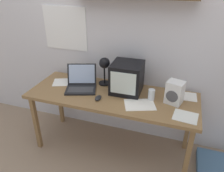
{
  "coord_description": "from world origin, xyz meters",
  "views": [
    {
      "loc": [
        0.64,
        -1.91,
        1.9
      ],
      "look_at": [
        0.0,
        0.0,
        0.84
      ],
      "focal_mm": 35.0,
      "sensor_mm": 36.0,
      "label": 1
    }
  ],
  "objects": [
    {
      "name": "back_wall",
      "position": [
        -0.0,
        0.4,
        1.32
      ],
      "size": [
        5.6,
        0.24,
        2.6
      ],
      "color": "silver",
      "rests_on": "ground_plane"
    },
    {
      "name": "ground_plane",
      "position": [
        0.0,
        0.0,
        0.0
      ],
      "size": [
        12.0,
        12.0,
        0.0
      ],
      "primitive_type": "plane",
      "color": "#9D826A"
    },
    {
      "name": "open_notebook",
      "position": [
        0.74,
        0.21,
        0.74
      ],
      "size": [
        0.24,
        0.2,
        0.0
      ],
      "rotation": [
        0.0,
        0.0,
        0.05
      ],
      "color": "white",
      "rests_on": "corner_desk"
    },
    {
      "name": "loose_paper_near_monitor",
      "position": [
        -0.63,
        0.09,
        0.74
      ],
      "size": [
        0.3,
        0.28,
        0.0
      ],
      "rotation": [
        0.0,
        0.0,
        0.39
      ],
      "color": "white",
      "rests_on": "corner_desk"
    },
    {
      "name": "printed_handout",
      "position": [
        0.76,
        -0.17,
        0.74
      ],
      "size": [
        0.23,
        0.21,
        0.0
      ],
      "rotation": [
        0.0,
        0.0,
        -0.11
      ],
      "color": "silver",
      "rests_on": "corner_desk"
    },
    {
      "name": "juice_glass",
      "position": [
        0.41,
        0.03,
        0.79
      ],
      "size": [
        0.07,
        0.07,
        0.11
      ],
      "color": "white",
      "rests_on": "corner_desk"
    },
    {
      "name": "floor_cushion",
      "position": [
        1.23,
        -0.03,
        0.04
      ],
      "size": [
        0.51,
        0.51,
        0.08
      ],
      "color": "#4C7297",
      "rests_on": "ground_plane"
    },
    {
      "name": "corner_desk",
      "position": [
        0.0,
        0.0,
        0.68
      ],
      "size": [
        1.79,
        0.66,
        0.74
      ],
      "color": "olive",
      "rests_on": "ground_plane"
    },
    {
      "name": "desk_lamp",
      "position": [
        -0.14,
        0.15,
        0.98
      ],
      "size": [
        0.15,
        0.19,
        0.35
      ],
      "rotation": [
        0.0,
        0.0,
        0.4
      ],
      "color": "black",
      "rests_on": "corner_desk"
    },
    {
      "name": "computer_mouse",
      "position": [
        -0.1,
        -0.14,
        0.75
      ],
      "size": [
        0.06,
        0.11,
        0.03
      ],
      "rotation": [
        0.0,
        0.0,
        0.01
      ],
      "color": "#232326",
      "rests_on": "corner_desk"
    },
    {
      "name": "space_heater",
      "position": [
        0.63,
        0.04,
        0.85
      ],
      "size": [
        0.19,
        0.18,
        0.23
      ],
      "rotation": [
        0.0,
        0.0,
        -0.29
      ],
      "color": "white",
      "rests_on": "corner_desk"
    },
    {
      "name": "laptop",
      "position": [
        -0.37,
        0.04,
        0.8
      ],
      "size": [
        0.41,
        0.4,
        0.24
      ],
      "rotation": [
        0.0,
        0.0,
        0.33
      ],
      "color": "black",
      "rests_on": "corner_desk"
    },
    {
      "name": "loose_paper_near_laptop",
      "position": [
        0.32,
        -0.11,
        0.74
      ],
      "size": [
        0.35,
        0.3,
        0.0
      ],
      "rotation": [
        0.0,
        0.0,
        0.36
      ],
      "color": "white",
      "rests_on": "corner_desk"
    },
    {
      "name": "crt_monitor",
      "position": [
        0.13,
        0.12,
        0.9
      ],
      "size": [
        0.32,
        0.34,
        0.32
      ],
      "rotation": [
        0.0,
        0.0,
        0.02
      ],
      "color": "black",
      "rests_on": "corner_desk"
    }
  ]
}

